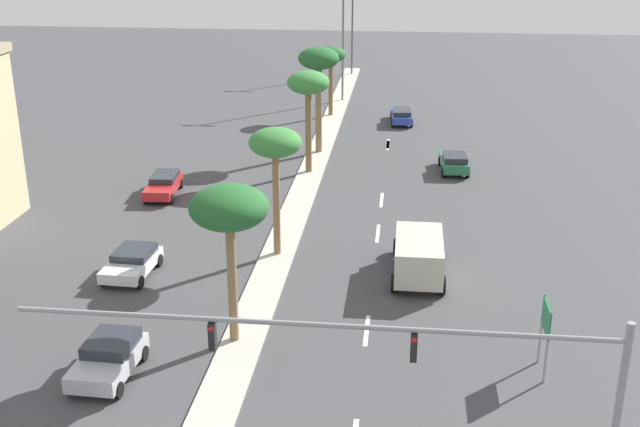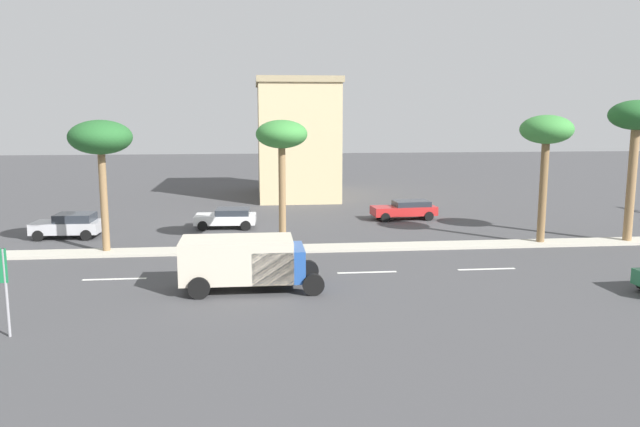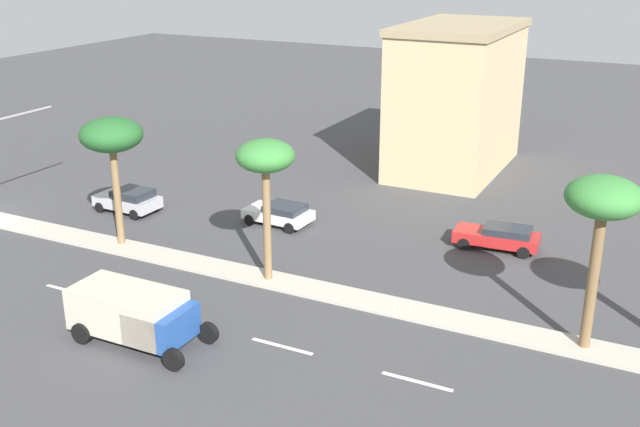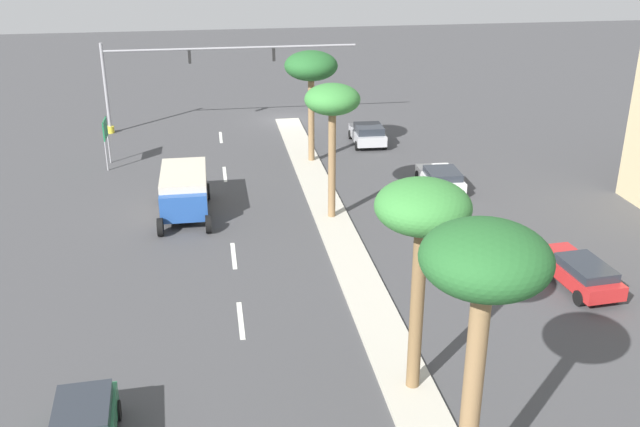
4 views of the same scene
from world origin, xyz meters
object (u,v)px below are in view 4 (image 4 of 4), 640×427
palm_tree_rear (332,104)px  sedan_silver_far (368,134)px  traffic_signal_gantry (174,73)px  palm_tree_front (311,68)px  sedan_red_rear (579,271)px  box_truck (184,192)px  palm_tree_center (422,215)px  sedan_white_front (441,178)px  directional_road_sign (106,133)px  palm_tree_leading (484,273)px

palm_tree_rear → sedan_silver_far: bearing=-110.6°
palm_tree_rear → traffic_signal_gantry: bearing=-65.7°
palm_tree_front → sedan_red_rear: size_ratio=1.51×
box_truck → palm_tree_rear: bearing=166.6°
palm_tree_center → box_truck: palm_tree_center is taller
palm_tree_front → sedan_silver_far: (-4.37, -3.12, -5.22)m
sedan_white_front → box_truck: bearing=5.9°
palm_tree_rear → sedan_white_front: palm_tree_rear is taller
sedan_red_rear → sedan_white_front: sedan_red_rear is taller
palm_tree_center → sedan_red_rear: bearing=-147.0°
traffic_signal_gantry → sedan_red_rear: bearing=122.3°
directional_road_sign → palm_tree_rear: palm_tree_rear is taller
traffic_signal_gantry → sedan_silver_far: bearing=156.1°
traffic_signal_gantry → palm_tree_center: palm_tree_center is taller
directional_road_sign → palm_tree_rear: (-12.35, 10.47, 3.87)m
sedan_silver_far → box_truck: 16.27m
palm_tree_front → palm_tree_center: size_ratio=0.97×
box_truck → palm_tree_leading: bearing=109.1°
palm_tree_rear → directional_road_sign: bearing=-40.3°
palm_tree_rear → palm_tree_center: (-0.13, 14.72, 0.16)m
palm_tree_leading → sedan_silver_far: 33.32m
traffic_signal_gantry → sedan_red_rear: traffic_signal_gantry is taller
sedan_white_front → directional_road_sign: bearing=-20.5°
sedan_red_rear → box_truck: 19.68m
box_truck → directional_road_sign: bearing=-60.8°
palm_tree_center → sedan_red_rear: 11.88m
palm_tree_leading → sedan_white_front: 24.95m
sedan_red_rear → box_truck: box_truck is taller
sedan_silver_far → palm_tree_center: bearing=80.4°
palm_tree_rear → sedan_red_rear: size_ratio=1.51×
sedan_silver_far → traffic_signal_gantry: bearing=-23.9°
sedan_red_rear → directional_road_sign: bearing=-42.4°
palm_tree_leading → box_truck: palm_tree_leading is taller
palm_tree_center → palm_tree_rear: bearing=-89.5°
palm_tree_rear → palm_tree_center: size_ratio=0.97×
palm_tree_rear → box_truck: palm_tree_rear is taller
sedan_white_front → box_truck: (14.41, 1.48, 0.55)m
palm_tree_rear → box_truck: (7.50, -1.78, -4.80)m
sedan_silver_far → palm_tree_leading: bearing=81.7°
directional_road_sign → sedan_silver_far: size_ratio=0.76×
palm_tree_front → sedan_white_front: size_ratio=1.74×
palm_tree_center → sedan_white_front: 20.00m
sedan_silver_far → sedan_red_rear: bearing=101.2°
palm_tree_rear → sedan_silver_far: size_ratio=1.74×
traffic_signal_gantry → palm_tree_front: size_ratio=2.65×
palm_tree_front → palm_tree_center: (0.21, 24.12, 0.21)m
traffic_signal_gantry → sedan_white_front: bearing=135.3°
directional_road_sign → palm_tree_front: bearing=175.2°
directional_road_sign → sedan_silver_far: bearing=-173.1°
traffic_signal_gantry → box_truck: (-0.78, 16.51, -2.96)m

